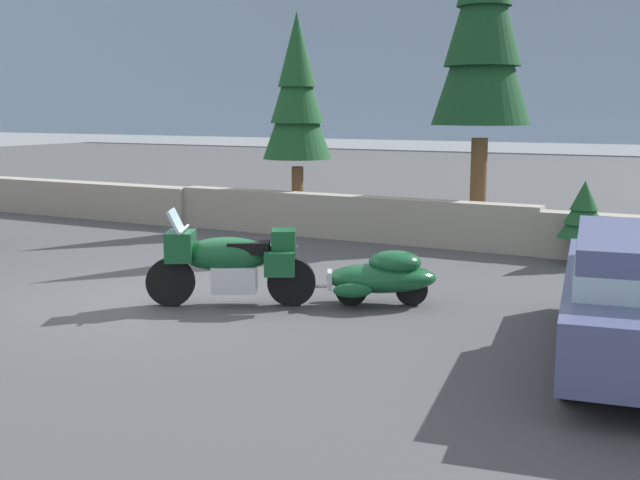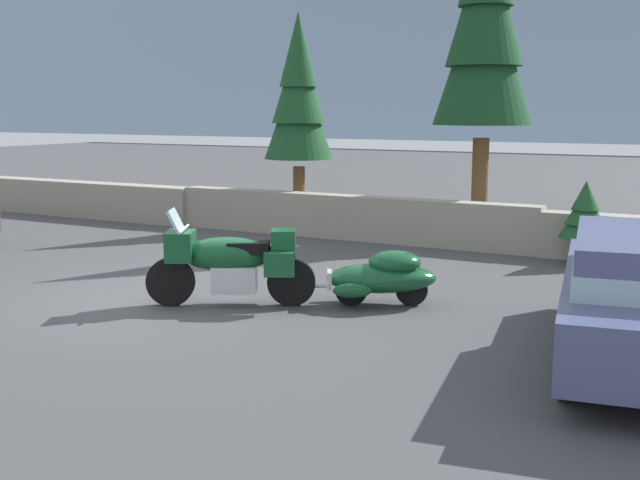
% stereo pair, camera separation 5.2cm
% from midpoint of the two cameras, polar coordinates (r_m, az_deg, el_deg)
% --- Properties ---
extents(ground_plane, '(80.00, 80.00, 0.00)m').
position_cam_midpoint_polar(ground_plane, '(11.35, -11.55, -4.24)').
color(ground_plane, '#424244').
extents(stone_guard_wall, '(24.00, 0.56, 0.91)m').
position_cam_midpoint_polar(stone_guard_wall, '(16.47, -0.27, 1.75)').
color(stone_guard_wall, gray).
rests_on(stone_guard_wall, ground).
extents(touring_motorcycle, '(2.10, 1.38, 1.33)m').
position_cam_midpoint_polar(touring_motorcycle, '(10.71, -6.69, -1.52)').
color(touring_motorcycle, black).
rests_on(touring_motorcycle, ground).
extents(car_shaped_trailer, '(2.11, 1.36, 0.76)m').
position_cam_midpoint_polar(car_shaped_trailer, '(10.72, 4.42, -2.62)').
color(car_shaped_trailer, black).
rests_on(car_shaped_trailer, ground).
extents(pine_tree_tall, '(2.04, 2.04, 7.17)m').
position_cam_midpoint_polar(pine_tree_tall, '(16.82, 11.75, 15.55)').
color(pine_tree_tall, brown).
rests_on(pine_tree_tall, ground).
extents(pine_tree_secondary, '(1.55, 1.55, 4.78)m').
position_cam_midpoint_polar(pine_tree_secondary, '(17.66, -1.76, 10.59)').
color(pine_tree_secondary, brown).
rests_on(pine_tree_secondary, ground).
extents(pine_sapling_near, '(0.86, 0.86, 1.46)m').
position_cam_midpoint_polar(pine_sapling_near, '(14.13, 18.56, 1.91)').
color(pine_sapling_near, brown).
rests_on(pine_sapling_near, ground).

